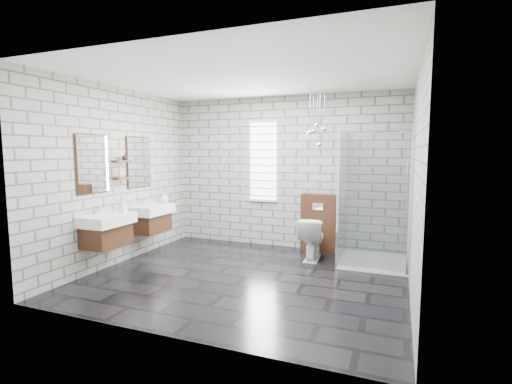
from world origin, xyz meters
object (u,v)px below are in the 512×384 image
Objects in this scene: vanity_left at (105,221)px; vanity_right at (149,210)px; cistern_panel at (319,223)px; toilet at (312,238)px; shower_enclosure at (367,232)px.

vanity_left and vanity_right have the same top height.
vanity_right is at bearing -153.64° from cistern_panel.
vanity_right reaches higher than toilet.
cistern_panel is 0.99m from shower_enclosure.
cistern_panel reaches higher than toilet.
shower_enclosure is 2.99× the size of toilet.
cistern_panel is 0.53m from toilet.
vanity_left is 3.84m from shower_enclosure.
vanity_left is 0.99m from vanity_right.
toilet is at bearing 16.63° from vanity_right.
shower_enclosure is (3.41, 0.75, -0.25)m from vanity_right.
shower_enclosure is at bearing 175.96° from toilet.
vanity_right reaches higher than cistern_panel.
vanity_left is at bearing 31.21° from toilet.
vanity_right is at bearing 90.00° from vanity_left.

